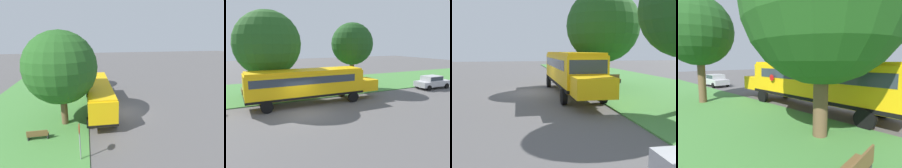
{
  "view_description": "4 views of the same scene",
  "coord_description": "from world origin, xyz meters",
  "views": [
    {
      "loc": [
        -3.97,
        -17.06,
        8.32
      ],
      "look_at": [
        -0.67,
        5.2,
        1.72
      ],
      "focal_mm": 28.0,
      "sensor_mm": 36.0,
      "label": 1
    },
    {
      "loc": [
        15.9,
        -4.88,
        5.51
      ],
      "look_at": [
        -2.82,
        4.22,
        1.58
      ],
      "focal_mm": 35.0,
      "sensor_mm": 36.0,
      "label": 2
    },
    {
      "loc": [
        1.2,
        20.59,
        3.3
      ],
      "look_at": [
        -1.53,
        5.14,
        1.28
      ],
      "focal_mm": 42.0,
      "sensor_mm": 36.0,
      "label": 3
    },
    {
      "loc": [
        -12.05,
        -5.73,
        3.15
      ],
      "look_at": [
        -2.0,
        4.21,
        1.37
      ],
      "focal_mm": 28.0,
      "sensor_mm": 36.0,
      "label": 4
    }
  ],
  "objects": [
    {
      "name": "grass_verge",
      "position": [
        -10.0,
        0.0,
        0.04
      ],
      "size": [
        12.0,
        80.0,
        0.08
      ],
      "primitive_type": "cube",
      "color": "#47843D",
      "rests_on": "ground"
    },
    {
      "name": "school_bus",
      "position": [
        -2.75,
        1.29,
        1.92
      ],
      "size": [
        2.84,
        12.42,
        3.16
      ],
      "color": "yellow",
      "rests_on": "ground"
    },
    {
      "name": "oak_tree_beside_bus",
      "position": [
        -6.06,
        -1.8,
        5.49
      ],
      "size": [
        6.37,
        6.37,
        8.61
      ],
      "color": "brown",
      "rests_on": "ground"
    },
    {
      "name": "ground_plane",
      "position": [
        0.0,
        0.0,
        0.0
      ],
      "size": [
        120.0,
        120.0,
        0.0
      ],
      "primitive_type": "plane",
      "color": "#565454"
    },
    {
      "name": "oak_tree_roadside_mid",
      "position": [
        -7.4,
        8.27,
        5.48
      ],
      "size": [
        5.04,
        5.04,
        7.92
      ],
      "color": "brown",
      "rests_on": "ground"
    },
    {
      "name": "car_silver_nearest",
      "position": [
        -2.8,
        17.08,
        0.88
      ],
      "size": [
        2.02,
        4.4,
        1.56
      ],
      "color": "#B7B7BC",
      "rests_on": "ground"
    }
  ]
}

